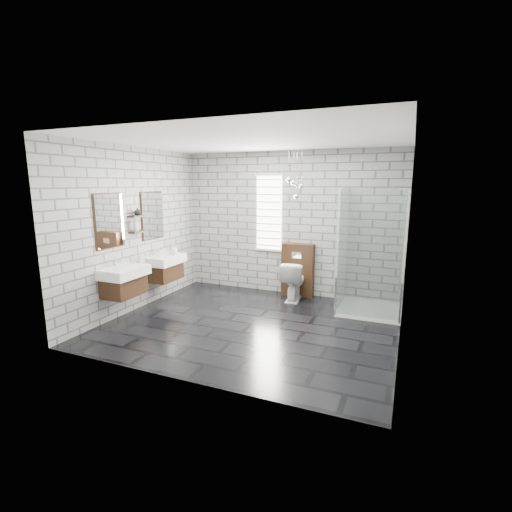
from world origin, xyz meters
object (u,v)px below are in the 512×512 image
Objects in this scene: vanity_left at (122,273)px; cistern_panel at (298,270)px; toilet at (294,280)px; shower_enclosure at (364,283)px; vanity_right at (163,260)px.

vanity_left reaches higher than cistern_panel.
vanity_left is 2.97m from toilet.
toilet is (0.00, -0.26, -0.14)m from cistern_panel.
shower_enclosure is (3.41, 1.78, -0.25)m from vanity_left.
cistern_panel is (2.13, 1.28, -0.26)m from vanity_right.
vanity_right is 3.50m from shower_enclosure.
vanity_left is at bearing -90.00° from vanity_right.
vanity_left is 2.20× the size of toilet.
vanity_left is 3.85m from shower_enclosure.
shower_enclosure is at bearing 12.56° from vanity_right.
vanity_right is 1.57× the size of cistern_panel.
toilet is (2.13, 2.03, -0.40)m from vanity_left.
cistern_panel is 1.40× the size of toilet.
toilet is at bearing 43.66° from vanity_left.
vanity_left and vanity_right have the same top height.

